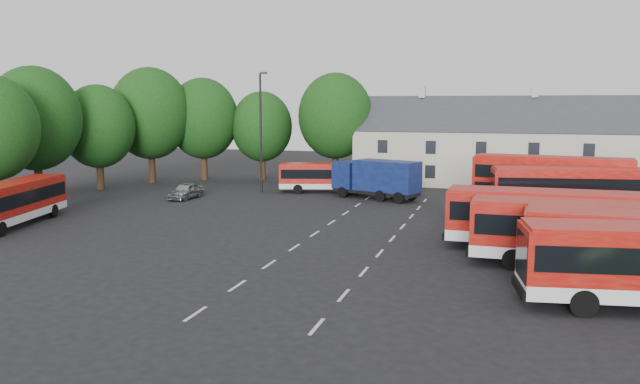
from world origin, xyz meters
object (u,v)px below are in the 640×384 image
at_px(bus_west, 12,200).
at_px(box_truck, 377,177).
at_px(bus_dd_south, 568,194).
at_px(silver_car, 186,191).
at_px(lamppost, 261,129).

xyz_separation_m(bus_west, box_truck, (21.15, 19.09, 0.12)).
height_order(bus_dd_south, bus_west, bus_dd_south).
distance_m(bus_dd_south, silver_car, 31.06).
bearing_deg(box_truck, lamppost, -165.78).
relative_size(bus_dd_south, lamppost, 0.90).
xyz_separation_m(box_truck, lamppost, (-11.24, 1.16, 4.04)).
relative_size(bus_west, box_truck, 1.33).
relative_size(box_truck, lamppost, 0.73).
distance_m(bus_dd_south, lamppost, 28.04).
height_order(bus_dd_south, lamppost, lamppost).
distance_m(bus_dd_south, bus_west, 37.31).
bearing_deg(bus_west, bus_dd_south, -86.95).
xyz_separation_m(silver_car, lamppost, (4.79, 5.85, 5.25)).
xyz_separation_m(bus_dd_south, box_truck, (-14.71, 8.82, -0.38)).
xyz_separation_m(bus_dd_south, lamppost, (-25.95, 9.98, 3.66)).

